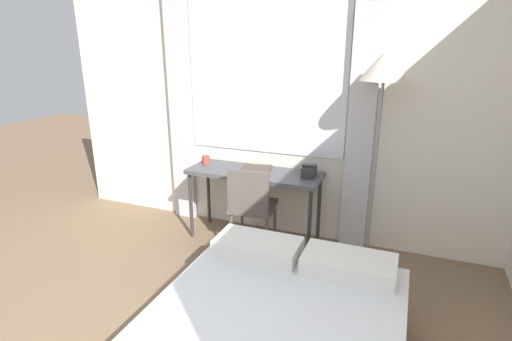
% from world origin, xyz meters
% --- Properties ---
extents(wall_back_with_window, '(5.04, 0.13, 2.70)m').
position_xyz_m(wall_back_with_window, '(-0.03, 3.40, 1.35)').
color(wall_back_with_window, silver).
rests_on(wall_back_with_window, ground_plane).
extents(desk, '(1.30, 0.45, 0.72)m').
position_xyz_m(desk, '(-0.26, 3.10, 0.66)').
color(desk, '#4C4C51').
rests_on(desk, ground_plane).
extents(desk_chair, '(0.44, 0.44, 0.84)m').
position_xyz_m(desk_chair, '(-0.19, 2.87, 0.49)').
color(desk_chair, '#59514C').
rests_on(desk_chair, ground_plane).
extents(standing_lamp, '(0.39, 0.39, 1.86)m').
position_xyz_m(standing_lamp, '(0.86, 3.12, 1.60)').
color(standing_lamp, '#4C4C51').
rests_on(standing_lamp, ground_plane).
extents(telephone, '(0.13, 0.18, 0.12)m').
position_xyz_m(telephone, '(0.27, 3.15, 0.78)').
color(telephone, '#2D2D2D').
rests_on(telephone, desk).
extents(book, '(0.31, 0.27, 0.02)m').
position_xyz_m(book, '(-0.25, 3.16, 0.74)').
color(book, '#4C4238').
rests_on(book, desk).
extents(mug, '(0.08, 0.08, 0.08)m').
position_xyz_m(mug, '(-0.81, 3.15, 0.77)').
color(mug, '#993F33').
rests_on(mug, desk).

